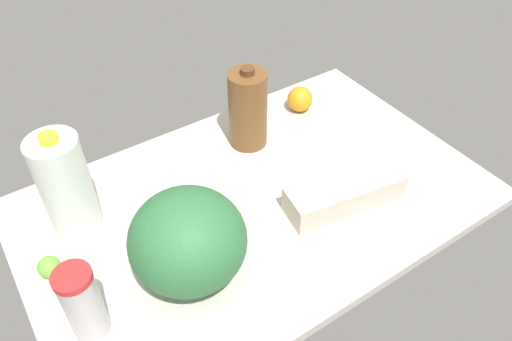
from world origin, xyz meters
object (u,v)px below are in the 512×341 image
(chocolate_milk_jug, at_px, (248,109))
(lime_far_back, at_px, (49,267))
(egg_carton, at_px, (345,193))
(orange_beside_bowl, at_px, (300,99))
(tumbler_cup, at_px, (83,303))
(milk_jug, at_px, (65,185))
(watermelon, at_px, (188,240))

(chocolate_milk_jug, distance_m, lime_far_back, 0.66)
(egg_carton, xyz_separation_m, lime_far_back, (0.70, -0.20, -0.01))
(chocolate_milk_jug, relative_size, orange_beside_bowl, 3.13)
(chocolate_milk_jug, relative_size, lime_far_back, 4.88)
(egg_carton, bearing_deg, chocolate_milk_jug, -69.71)
(tumbler_cup, relative_size, milk_jug, 0.66)
(watermelon, relative_size, egg_carton, 0.83)
(watermelon, bearing_deg, orange_beside_bowl, -148.11)
(egg_carton, bearing_deg, milk_jug, -18.41)
(watermelon, bearing_deg, tumbler_cup, 2.68)
(milk_jug, bearing_deg, chocolate_milk_jug, -176.26)
(egg_carton, bearing_deg, tumbler_cup, 7.98)
(orange_beside_bowl, bearing_deg, watermelon, 31.89)
(chocolate_milk_jug, bearing_deg, orange_beside_bowl, -168.87)
(tumbler_cup, bearing_deg, milk_jug, -103.91)
(milk_jug, xyz_separation_m, watermelon, (-0.17, 0.29, -0.02))
(chocolate_milk_jug, xyz_separation_m, milk_jug, (0.53, 0.03, 0.02))
(chocolate_milk_jug, xyz_separation_m, orange_beside_bowl, (-0.23, -0.04, -0.08))
(milk_jug, relative_size, lime_far_back, 5.51)
(chocolate_milk_jug, relative_size, egg_carton, 0.81)
(milk_jug, height_order, lime_far_back, milk_jug)
(chocolate_milk_jug, xyz_separation_m, watermelon, (0.36, 0.32, -0.01))
(tumbler_cup, bearing_deg, chocolate_milk_jug, -151.12)
(watermelon, bearing_deg, egg_carton, 176.16)
(egg_carton, bearing_deg, watermelon, 5.65)
(tumbler_cup, relative_size, chocolate_milk_jug, 0.74)
(tumbler_cup, distance_m, watermelon, 0.24)
(egg_carton, xyz_separation_m, orange_beside_bowl, (-0.16, -0.40, 0.00))
(orange_beside_bowl, bearing_deg, egg_carton, 68.21)
(tumbler_cup, xyz_separation_m, lime_far_back, (0.03, -0.18, -0.07))
(watermelon, xyz_separation_m, orange_beside_bowl, (-0.59, -0.37, -0.07))
(milk_jug, distance_m, watermelon, 0.33)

